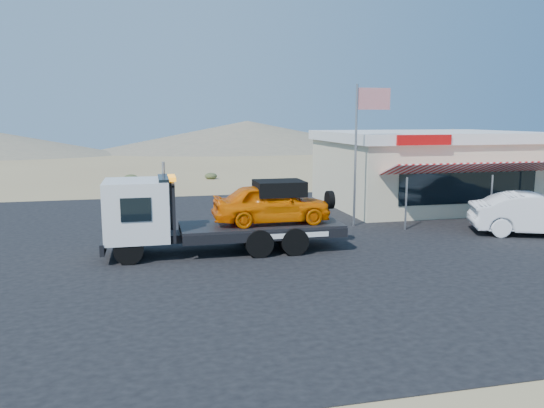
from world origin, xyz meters
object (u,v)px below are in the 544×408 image
at_px(white_sedan, 537,214).
at_px(jerky_store, 425,168).
at_px(flagpole, 361,139).
at_px(tow_truck, 219,211).

xyz_separation_m(white_sedan, jerky_store, (-0.63, 7.76, 1.14)).
height_order(jerky_store, flagpole, flagpole).
xyz_separation_m(tow_truck, flagpole, (6.48, 3.10, 2.31)).
bearing_deg(tow_truck, jerky_store, 32.17).
bearing_deg(tow_truck, white_sedan, -0.83).
height_order(white_sedan, flagpole, flagpole).
distance_m(tow_truck, jerky_store, 14.24).
bearing_deg(flagpole, white_sedan, -27.91).
height_order(tow_truck, jerky_store, jerky_store).
height_order(tow_truck, white_sedan, tow_truck).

